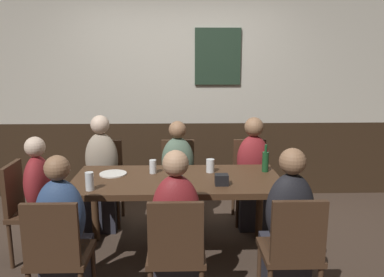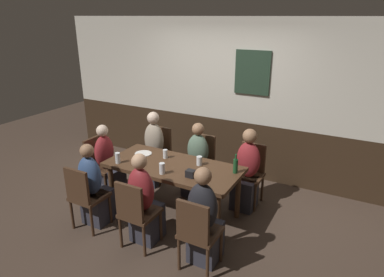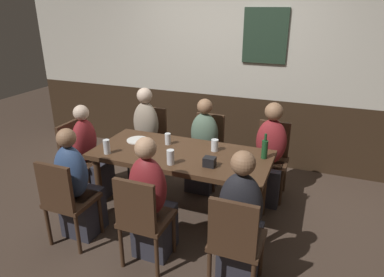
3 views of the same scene
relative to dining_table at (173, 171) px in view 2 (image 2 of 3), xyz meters
name	(u,v)px [view 2 (image 2 of 3)]	position (x,y,z in m)	size (l,w,h in m)	color
ground_plane	(174,213)	(0.00, 0.00, -0.66)	(12.00, 12.00, 0.00)	#423328
wall_back	(224,98)	(0.00, 1.65, 0.64)	(6.40, 0.13, 2.60)	#332316
dining_table	(173,171)	(0.00, 0.00, 0.00)	(1.81, 0.83, 0.74)	#472D1C
chair_right_near	(197,231)	(0.80, -0.83, -0.16)	(0.40, 0.40, 0.88)	#422B1C
chair_left_near	(85,194)	(-0.80, -0.83, -0.16)	(0.40, 0.40, 0.88)	#422B1C
chair_left_far	(159,151)	(-0.80, 0.83, -0.16)	(0.40, 0.40, 0.88)	#422B1C
chair_mid_near	(136,211)	(0.00, -0.83, -0.16)	(0.40, 0.40, 0.88)	#422B1C
chair_mid_far	(201,160)	(0.00, 0.83, -0.16)	(0.40, 0.40, 0.88)	#422B1C
chair_head_west	(100,162)	(-1.32, 0.00, -0.16)	(0.40, 0.40, 0.88)	#422B1C
chair_right_far	(250,170)	(0.80, 0.83, -0.16)	(0.40, 0.40, 0.88)	#422B1C
person_right_near	(204,223)	(0.80, -0.67, -0.17)	(0.34, 0.37, 1.17)	#2D2D38
person_left_near	(94,191)	(-0.80, -0.67, -0.19)	(0.34, 0.37, 1.13)	#2D2D38
person_left_far	(153,154)	(-0.80, 0.67, -0.16)	(0.34, 0.37, 1.19)	#2D2D38
person_mid_near	(144,205)	(0.00, -0.67, -0.17)	(0.34, 0.37, 1.16)	#2D2D38
person_mid_far	(196,165)	(0.00, 0.67, -0.19)	(0.34, 0.37, 1.13)	#2D2D38
person_head_west	(108,166)	(-1.16, 0.00, -0.19)	(0.37, 0.34, 1.12)	#2D2D38
person_right_far	(246,175)	(0.80, 0.67, -0.17)	(0.34, 0.37, 1.16)	#2D2D38
pint_glass_amber	(199,161)	(0.30, 0.17, 0.13)	(0.08, 0.08, 0.12)	silver
pint_glass_pale	(162,169)	(0.01, -0.28, 0.14)	(0.07, 0.07, 0.14)	silver
pint_glass_stout	(165,154)	(-0.22, 0.15, 0.14)	(0.06, 0.06, 0.12)	silver
tumbler_water	(118,159)	(-0.69, -0.29, 0.15)	(0.07, 0.07, 0.15)	silver
beer_bottle_green	(236,166)	(0.81, 0.18, 0.18)	(0.06, 0.06, 0.25)	#194723
plate_white_large	(143,154)	(-0.58, 0.12, 0.09)	(0.24, 0.24, 0.01)	white
condiment_caddy	(191,174)	(0.37, -0.19, 0.13)	(0.11, 0.09, 0.09)	black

